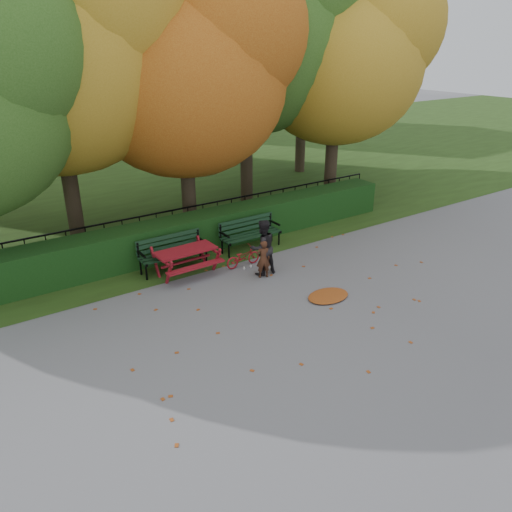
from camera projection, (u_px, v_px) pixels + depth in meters
ground at (300, 313)px, 10.97m from camera, size 90.00×90.00×0.00m
grass_strip at (97, 178)px, 21.58m from camera, size 90.00×90.00×0.00m
building_right at (137, 31)px, 33.91m from camera, size 9.00×6.00×12.00m
hedge at (201, 231)px, 14.18m from camera, size 13.00×0.90×1.00m
iron_fence at (189, 222)px, 14.77m from camera, size 14.00×0.04×1.02m
tree_b at (66, 44)px, 12.66m from camera, size 6.72×6.40×8.79m
tree_c at (196, 66)px, 13.98m from camera, size 6.30×6.00×8.00m
tree_d at (260, 23)px, 16.05m from camera, size 7.14×6.80×9.58m
tree_e at (350, 53)px, 16.66m from camera, size 6.09×5.80×8.16m
tree_g at (314, 43)px, 20.51m from camera, size 6.30×6.00×8.55m
bench_left at (172, 250)px, 12.90m from camera, size 1.80×0.57×0.88m
bench_right at (249, 231)px, 14.13m from camera, size 1.80×0.57×0.88m
picnic_table at (186, 255)px, 12.59m from camera, size 1.58×1.28×0.75m
leaf_pile at (328, 296)px, 11.61m from camera, size 1.19×0.95×0.07m
leaf_scatter at (292, 307)px, 11.19m from camera, size 9.00×5.70×0.01m
child at (263, 259)px, 12.41m from camera, size 0.42×0.35×0.99m
adult at (263, 247)px, 12.51m from camera, size 0.72×0.56×1.45m
bicycle at (243, 257)px, 13.11m from camera, size 1.01×0.36×0.53m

